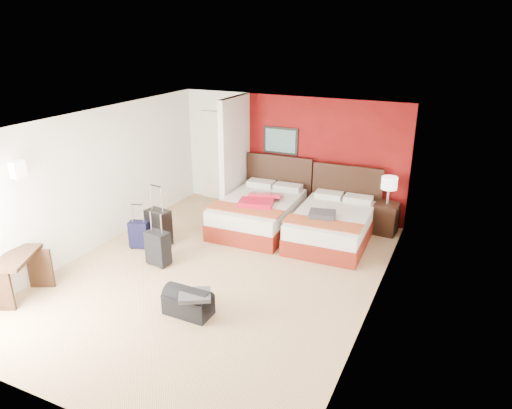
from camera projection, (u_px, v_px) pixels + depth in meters
The scene contains 17 objects.
ground at pixel (217, 274), 7.77m from camera, with size 6.50×6.50×0.00m, color tan.
room_walls at pixel (188, 168), 9.08m from camera, with size 5.02×6.52×2.50m.
red_accent_panel at pixel (323, 159), 9.76m from camera, with size 3.50×0.04×2.50m, color maroon.
partition_wall at pixel (235, 157), 9.93m from camera, with size 0.12×1.20×2.50m, color silver.
entry_door at pixel (218, 156), 10.81m from camera, with size 0.82×0.06×2.05m, color silver.
bed_left at pixel (258, 214), 9.42m from camera, with size 1.41×2.02×0.61m, color white.
bed_right at pixel (331, 227), 8.83m from camera, with size 1.35×1.93×0.58m, color silver.
red_suitcase_open at pixel (261, 200), 9.17m from camera, with size 0.64×0.88×0.11m, color red.
jacket_bundle at pixel (322, 215), 8.50m from camera, with size 0.46×0.37×0.11m, color #3D3D43.
nightstand at pixel (386, 218), 9.20m from camera, with size 0.44×0.44×0.62m, color black.
table_lamp at pixel (389, 190), 8.99m from camera, with size 0.30×0.30×0.54m, color white.
suitcase_black at pixel (159, 229), 8.66m from camera, with size 0.44×0.28×0.66m, color black.
suitcase_charcoal at pixel (158, 249), 7.96m from camera, with size 0.39×0.24×0.58m, color black.
suitcase_navy at pixel (140, 236), 8.60m from camera, with size 0.35×0.21×0.49m, color black.
duffel_bag at pixel (188, 303), 6.62m from camera, with size 0.67×0.36×0.34m, color black.
jacket_draped at pixel (195, 295), 6.45m from camera, with size 0.43×0.37×0.06m, color #3E3E43.
desk at pixel (20, 277), 6.94m from camera, with size 0.42×0.85×0.71m, color #311C10.
Camera 1 is at (3.48, -5.94, 3.82)m, focal length 33.00 mm.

